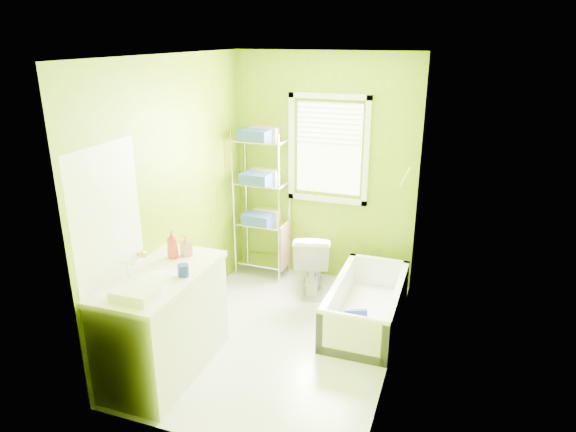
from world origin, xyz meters
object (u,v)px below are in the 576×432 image
(toilet, at_px, (312,261))
(vanity, at_px, (164,321))
(bathtub, at_px, (366,311))
(wire_shelf_unit, at_px, (263,187))

(toilet, xyz_separation_m, vanity, (-0.75, -1.84, 0.13))
(vanity, bearing_deg, bathtub, 41.81)
(wire_shelf_unit, bearing_deg, toilet, -19.07)
(bathtub, relative_size, vanity, 1.15)
(bathtub, height_order, wire_shelf_unit, wire_shelf_unit)
(bathtub, distance_m, toilet, 0.91)
(vanity, bearing_deg, wire_shelf_unit, 87.95)
(bathtub, xyz_separation_m, toilet, (-0.72, 0.52, 0.21))
(toilet, bearing_deg, bathtub, 129.84)
(vanity, distance_m, wire_shelf_unit, 2.16)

